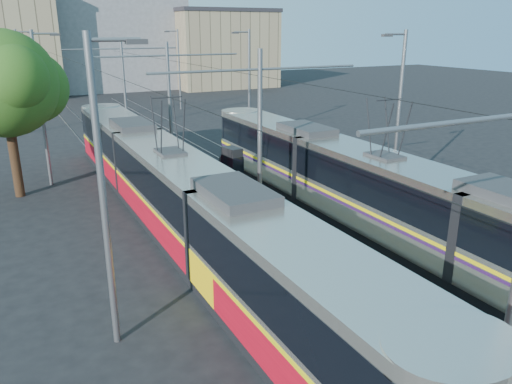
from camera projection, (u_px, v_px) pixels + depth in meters
ground at (382, 308)px, 15.08m from camera, size 160.00×160.00×0.00m
platform at (189, 169)px, 29.39m from camera, size 4.00×50.00×0.30m
tactile_strip_left at (165, 170)px, 28.71m from camera, size 0.70×50.00×0.01m
tactile_strip_right at (212, 164)px, 29.97m from camera, size 0.70×50.00×0.01m
rails at (189, 171)px, 29.43m from camera, size 8.71×70.00×0.03m
tram_left at (172, 191)px, 20.47m from camera, size 2.43×30.59×5.50m
tram_right at (382, 192)px, 19.80m from camera, size 2.43×27.85×5.50m
catenary at (204, 100)px, 25.62m from camera, size 9.20×70.00×7.00m
street_lamps at (164, 93)px, 31.50m from camera, size 15.18×38.22×8.00m
shelter at (232, 169)px, 24.29m from camera, size 0.79×1.13×2.30m
tree at (11, 85)px, 23.78m from camera, size 5.57×5.15×8.09m
building_centre at (111, 25)px, 69.07m from camera, size 18.36×14.28×17.05m
building_right at (221, 48)px, 71.09m from camera, size 14.28×10.20×10.69m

